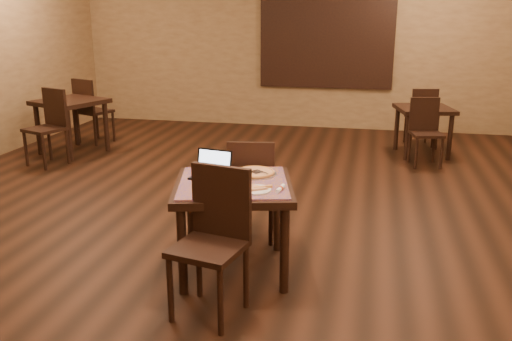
% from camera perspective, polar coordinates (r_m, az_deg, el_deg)
% --- Properties ---
extents(ground, '(10.00, 10.00, 0.00)m').
position_cam_1_polar(ground, '(5.41, -3.26, -5.93)').
color(ground, black).
rests_on(ground, ground).
extents(wall_back, '(8.00, 0.02, 3.00)m').
position_cam_1_polar(wall_back, '(9.92, 4.47, 13.20)').
color(wall_back, '#997B4D').
rests_on(wall_back, ground).
extents(mural, '(2.34, 0.05, 1.64)m').
position_cam_1_polar(mural, '(9.83, 7.41, 13.37)').
color(mural, '#235181').
rests_on(mural, wall_back).
extents(tiled_table, '(1.11, 1.11, 0.76)m').
position_cam_1_polar(tiled_table, '(4.31, -2.38, -2.50)').
color(tiled_table, black).
rests_on(tiled_table, ground).
extents(chair_main_near, '(0.54, 0.54, 1.04)m').
position_cam_1_polar(chair_main_near, '(3.78, -4.41, -6.52)').
color(chair_main_near, black).
rests_on(chair_main_near, ground).
extents(chair_main_far, '(0.47, 0.47, 0.97)m').
position_cam_1_polar(chair_main_far, '(4.91, -0.44, -1.49)').
color(chair_main_far, black).
rests_on(chair_main_far, ground).
extents(laptop, '(0.34, 0.30, 0.21)m').
position_cam_1_polar(laptop, '(4.40, -4.60, 0.04)').
color(laptop, black).
rests_on(laptop, tiled_table).
extents(plate, '(0.23, 0.23, 0.01)m').
position_cam_1_polar(plate, '(4.06, -0.02, -2.05)').
color(plate, white).
rests_on(plate, tiled_table).
extents(pizza_slice, '(0.25, 0.25, 0.02)m').
position_cam_1_polar(pizza_slice, '(4.05, -0.02, -1.85)').
color(pizza_slice, '#D0B68B').
rests_on(pizza_slice, plate).
extents(pizza_pan, '(0.36, 0.36, 0.01)m').
position_cam_1_polar(pizza_pan, '(4.47, -0.13, -0.34)').
color(pizza_pan, silver).
rests_on(pizza_pan, tiled_table).
extents(pizza_whole, '(0.33, 0.33, 0.02)m').
position_cam_1_polar(pizza_whole, '(4.47, -0.13, -0.17)').
color(pizza_whole, '#D0B68B').
rests_on(pizza_whole, pizza_pan).
extents(spatula, '(0.23, 0.21, 0.01)m').
position_cam_1_polar(spatula, '(4.44, 0.06, -0.14)').
color(spatula, silver).
rests_on(spatula, pizza_whole).
extents(napkin_roll, '(0.05, 0.16, 0.04)m').
position_cam_1_polar(napkin_roll, '(4.06, 2.58, -1.91)').
color(napkin_roll, white).
rests_on(napkin_roll, tiled_table).
extents(other_table_a, '(0.90, 0.90, 0.71)m').
position_cam_1_polar(other_table_a, '(8.32, 17.25, 5.57)').
color(other_table_a, black).
rests_on(other_table_a, ground).
extents(other_table_a_chair_near, '(0.47, 0.47, 0.92)m').
position_cam_1_polar(other_table_a_chair_near, '(7.80, 17.38, 4.34)').
color(other_table_a_chair_near, black).
rests_on(other_table_a_chair_near, ground).
extents(other_table_a_chair_far, '(0.47, 0.47, 0.92)m').
position_cam_1_polar(other_table_a_chair_far, '(8.86, 17.06, 5.74)').
color(other_table_a_chair_far, black).
rests_on(other_table_a_chair_far, ground).
extents(other_table_b, '(1.10, 1.10, 0.80)m').
position_cam_1_polar(other_table_b, '(8.50, -18.92, 6.17)').
color(other_table_b, black).
rests_on(other_table_b, ground).
extents(other_table_b_chair_near, '(0.58, 0.58, 1.04)m').
position_cam_1_polar(other_table_b_chair_near, '(7.99, -20.89, 4.77)').
color(other_table_b_chair_near, black).
rests_on(other_table_b_chair_near, ground).
extents(other_table_b_chair_far, '(0.58, 0.58, 1.04)m').
position_cam_1_polar(other_table_b_chair_far, '(9.05, -17.08, 6.39)').
color(other_table_b_chair_far, black).
rests_on(other_table_b_chair_far, ground).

